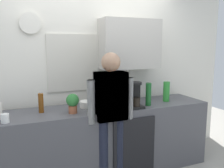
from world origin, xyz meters
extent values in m
cube|color=#4C4C51|center=(0.00, 0.30, 0.45)|extent=(2.91, 0.64, 0.89)
cube|color=black|center=(0.30, -0.03, 0.40)|extent=(0.56, 0.02, 0.80)
cube|color=silver|center=(0.00, 0.73, 1.30)|extent=(4.51, 0.10, 2.60)
cube|color=beige|center=(-0.19, 0.67, 1.44)|extent=(0.86, 0.02, 0.76)
cube|color=#8CA5C6|center=(-0.19, 0.67, 1.44)|extent=(0.80, 0.02, 0.70)
cube|color=#B7B2A8|center=(0.50, 0.52, 1.69)|extent=(0.84, 0.32, 0.68)
cylinder|color=silver|center=(-0.79, 0.66, 1.94)|extent=(0.26, 0.03, 0.26)
cube|color=black|center=(0.37, 0.11, 0.91)|extent=(0.20, 0.20, 0.03)
cube|color=black|center=(0.37, 0.17, 1.06)|extent=(0.18, 0.08, 0.28)
cylinder|color=black|center=(0.37, 0.08, 0.98)|extent=(0.11, 0.11, 0.11)
cylinder|color=black|center=(0.37, 0.11, 1.21)|extent=(0.17, 0.17, 0.03)
cylinder|color=#195923|center=(0.59, 0.15, 1.04)|extent=(0.07, 0.07, 0.30)
cylinder|color=#2D8C33|center=(0.95, 0.26, 1.03)|extent=(0.09, 0.09, 0.28)
cylinder|color=brown|center=(-0.74, 0.35, 1.01)|extent=(0.06, 0.06, 0.23)
cylinder|color=#B26647|center=(0.06, 0.52, 0.94)|extent=(0.08, 0.08, 0.09)
cylinder|color=white|center=(-1.13, 0.09, 0.94)|extent=(0.08, 0.08, 0.09)
cylinder|color=white|center=(-0.16, 0.36, 0.93)|extent=(0.22, 0.22, 0.08)
cylinder|color=#9E5638|center=(-0.41, 0.18, 0.94)|extent=(0.10, 0.10, 0.09)
sphere|color=#2D7233|center=(-0.41, 0.18, 1.05)|extent=(0.15, 0.15, 0.15)
cylinder|color=green|center=(0.12, 0.37, 0.97)|extent=(0.06, 0.06, 0.15)
cone|color=white|center=(0.12, 0.37, 1.06)|extent=(0.02, 0.02, 0.03)
cylinder|color=black|center=(-0.10, 0.00, 0.41)|extent=(0.12, 0.12, 0.82)
cylinder|color=black|center=(0.10, 0.00, 0.41)|extent=(0.12, 0.12, 0.82)
cube|color=#262633|center=(0.00, 0.00, 1.10)|extent=(0.36, 0.20, 0.56)
sphere|color=beige|center=(0.00, 0.00, 1.49)|extent=(0.22, 0.22, 0.22)
cylinder|color=#262633|center=(-0.24, 0.00, 1.05)|extent=(0.09, 0.09, 0.50)
cylinder|color=#262633|center=(0.24, 0.00, 1.05)|extent=(0.09, 0.09, 0.50)
cylinder|color=#3F4766|center=(-0.10, 0.00, 0.41)|extent=(0.12, 0.12, 0.82)
cylinder|color=#3F4766|center=(0.10, 0.00, 0.41)|extent=(0.12, 0.12, 0.82)
cube|color=white|center=(0.00, 0.00, 1.10)|extent=(0.36, 0.20, 0.56)
sphere|color=beige|center=(0.00, 0.00, 1.49)|extent=(0.22, 0.22, 0.22)
cylinder|color=white|center=(-0.24, 0.00, 1.05)|extent=(0.09, 0.09, 0.50)
cylinder|color=white|center=(0.24, 0.00, 1.05)|extent=(0.09, 0.09, 0.50)
camera|label=1|loc=(-1.03, -2.48, 1.68)|focal=38.25mm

